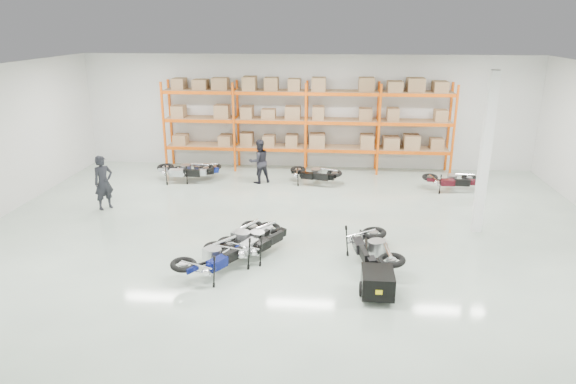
# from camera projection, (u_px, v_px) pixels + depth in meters

# --- Properties ---
(room) EXTENTS (18.00, 18.00, 18.00)m
(room) POSITION_uv_depth(u_px,v_px,m) (294.00, 155.00, 13.94)
(room) COLOR #B8CDB9
(room) RESTS_ON ground
(pallet_rack) EXTENTS (11.28, 0.98, 3.62)m
(pallet_rack) POSITION_uv_depth(u_px,v_px,m) (306.00, 114.00, 20.03)
(pallet_rack) COLOR #E7550C
(pallet_rack) RESTS_ON ground
(structural_column) EXTENTS (0.25, 0.25, 4.50)m
(structural_column) POSITION_uv_depth(u_px,v_px,m) (485.00, 154.00, 13.98)
(structural_column) COLOR white
(structural_column) RESTS_ON ground
(moto_blue_centre) EXTENTS (1.72, 2.00, 1.17)m
(moto_blue_centre) POSITION_uv_depth(u_px,v_px,m) (214.00, 252.00, 12.03)
(moto_blue_centre) COLOR #070E4D
(moto_blue_centre) RESTS_ON ground
(moto_silver_left) EXTENTS (1.67, 2.14, 1.24)m
(moto_silver_left) POSITION_uv_depth(u_px,v_px,m) (243.00, 235.00, 12.88)
(moto_silver_left) COLOR #B1B4B8
(moto_silver_left) RESTS_ON ground
(moto_black_far_left) EXTENTS (1.67, 1.96, 1.14)m
(moto_black_far_left) POSITION_uv_depth(u_px,v_px,m) (258.00, 235.00, 13.01)
(moto_black_far_left) COLOR black
(moto_black_far_left) RESTS_ON ground
(moto_touring_right) EXTENTS (1.28, 2.05, 1.24)m
(moto_touring_right) POSITION_uv_depth(u_px,v_px,m) (373.00, 242.00, 12.46)
(moto_touring_right) COLOR black
(moto_touring_right) RESTS_ON ground
(trailer) EXTENTS (0.77, 1.45, 0.61)m
(trailer) POSITION_uv_depth(u_px,v_px,m) (378.00, 283.00, 11.03)
(trailer) COLOR black
(trailer) RESTS_ON ground
(moto_back_a) EXTENTS (1.80, 1.36, 1.04)m
(moto_back_a) POSITION_uv_depth(u_px,v_px,m) (197.00, 167.00, 19.25)
(moto_back_a) COLOR navy
(moto_back_a) RESTS_ON ground
(moto_back_b) EXTENTS (1.87, 0.93, 1.21)m
(moto_back_b) POSITION_uv_depth(u_px,v_px,m) (184.00, 167.00, 19.04)
(moto_back_b) COLOR #A6AAAF
(moto_back_b) RESTS_ON ground
(moto_back_c) EXTENTS (1.86, 1.27, 1.10)m
(moto_back_c) POSITION_uv_depth(u_px,v_px,m) (314.00, 171.00, 18.74)
(moto_back_c) COLOR black
(moto_back_c) RESTS_ON ground
(moto_back_d) EXTENTS (1.66, 0.84, 1.07)m
(moto_back_d) POSITION_uv_depth(u_px,v_px,m) (451.00, 177.00, 18.03)
(moto_back_d) COLOR #440D16
(moto_back_d) RESTS_ON ground
(person_left) EXTENTS (0.72, 0.75, 1.73)m
(person_left) POSITION_uv_depth(u_px,v_px,m) (104.00, 183.00, 16.18)
(person_left) COLOR black
(person_left) RESTS_ON ground
(person_back) EXTENTS (0.99, 0.93, 1.63)m
(person_back) POSITION_uv_depth(u_px,v_px,m) (259.00, 161.00, 18.84)
(person_back) COLOR black
(person_back) RESTS_ON ground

